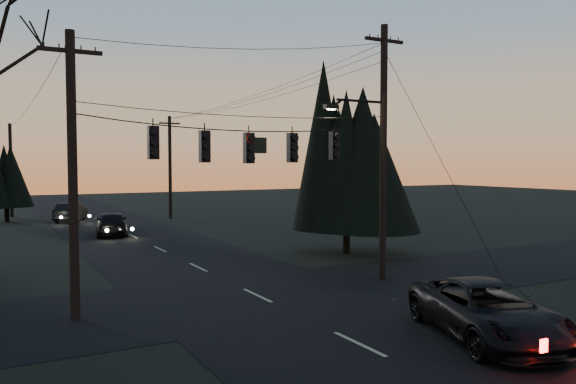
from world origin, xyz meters
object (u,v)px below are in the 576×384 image
utility_pole_right (382,280)px  utility_pole_far_r (171,219)px  utility_pole_far_l (12,217)px  utility_pole_left (76,319)px  evergreen_right (347,158)px  suv_near (488,312)px  sedan_oncoming_b (71,212)px  sedan_oncoming_a (112,223)px

utility_pole_right → utility_pole_far_r: (0.00, 28.00, 0.00)m
utility_pole_far_l → utility_pole_left: bearing=-90.0°
utility_pole_right → utility_pole_far_l: 37.79m
evergreen_right → suv_near: bearing=-109.8°
utility_pole_left → utility_pole_far_r: same height
utility_pole_far_l → evergreen_right: evergreen_right is taller
utility_pole_left → suv_near: utility_pole_left is taller
utility_pole_far_r → evergreen_right: evergreen_right is taller
suv_near → utility_pole_left: bearing=160.0°
utility_pole_far_l → sedan_oncoming_b: (3.89, -6.51, 0.73)m
utility_pole_left → evergreen_right: size_ratio=0.99×
utility_pole_far_r → sedan_oncoming_a: bearing=-126.5°
evergreen_right → suv_near: evergreen_right is taller
utility_pole_far_r → evergreen_right: 22.59m
utility_pole_left → suv_near: size_ratio=1.58×
suv_near → utility_pole_far_r: bearing=104.7°
evergreen_right → sedan_oncoming_a: bearing=124.8°
suv_near → sedan_oncoming_b: suv_near is taller
utility_pole_right → sedan_oncoming_a: bearing=108.9°
utility_pole_far_l → sedan_oncoming_a: (4.94, -16.86, 0.78)m
suv_near → sedan_oncoming_a: size_ratio=1.17×
utility_pole_far_l → suv_near: utility_pole_far_l is taller
suv_near → sedan_oncoming_a: sedan_oncoming_a is taller
evergreen_right → sedan_oncoming_b: 25.84m
sedan_oncoming_b → suv_near: bearing=121.6°
utility_pole_right → sedan_oncoming_a: utility_pole_right is taller
utility_pole_right → sedan_oncoming_b: (-7.61, 29.49, 0.73)m
utility_pole_far_l → suv_near: bearing=-78.0°
utility_pole_right → sedan_oncoming_a: 20.25m
utility_pole_far_r → utility_pole_right: bearing=-90.0°
utility_pole_far_l → evergreen_right: (14.01, -29.92, 4.88)m
utility_pole_left → utility_pole_far_l: (0.00, 36.00, 0.00)m
utility_pole_far_r → sedan_oncoming_a: utility_pole_far_r is taller
utility_pole_right → utility_pole_left: size_ratio=1.18×
evergreen_right → suv_near: 14.81m
utility_pole_right → sedan_oncoming_b: utility_pole_right is taller
utility_pole_left → utility_pole_right: bearing=0.0°
utility_pole_left → sedan_oncoming_a: 19.79m
utility_pole_far_l → evergreen_right: 33.39m
suv_near → sedan_oncoming_b: bearing=116.6°
utility_pole_right → utility_pole_far_l: utility_pole_right is taller
suv_near → utility_pole_far_l: bearing=120.4°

